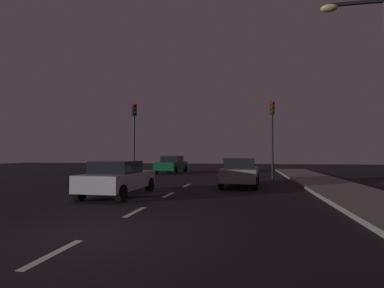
{
  "coord_description": "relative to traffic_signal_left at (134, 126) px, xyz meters",
  "views": [
    {
      "loc": [
        3.3,
        -5.92,
        1.72
      ],
      "look_at": [
        -0.55,
        14.7,
        2.41
      ],
      "focal_mm": 28.24,
      "sensor_mm": 36.0,
      "label": 1
    }
  ],
  "objects": [
    {
      "name": "car_stopped_ahead",
      "position": [
        8.0,
        -5.2,
        -3.02
      ],
      "size": [
        2.03,
        4.17,
        1.5
      ],
      "color": "gray",
      "rests_on": "ground_plane"
    },
    {
      "name": "sidewalk_curb_right",
      "position": [
        12.61,
        -8.41,
        -3.71
      ],
      "size": [
        3.0,
        40.0,
        0.15
      ],
      "primitive_type": "cube",
      "color": "gray",
      "rests_on": "ground_plane"
    },
    {
      "name": "lane_stripe_fourth",
      "position": [
        5.11,
        -5.21,
        -3.78
      ],
      "size": [
        0.16,
        1.6,
        0.01
      ],
      "primitive_type": "cube",
      "color": "silver",
      "rests_on": "ground_plane"
    },
    {
      "name": "lane_stripe_nearest",
      "position": [
        5.11,
        -16.61,
        -3.78
      ],
      "size": [
        0.16,
        1.6,
        0.01
      ],
      "primitive_type": "cube",
      "color": "silver",
      "rests_on": "ground_plane"
    },
    {
      "name": "car_adjacent_lane",
      "position": [
        3.2,
        -9.81,
        -3.04
      ],
      "size": [
        1.91,
        4.1,
        1.43
      ],
      "color": "silver",
      "rests_on": "ground_plane"
    },
    {
      "name": "street_lamp_right",
      "position": [
        12.56,
        -10.57,
        0.4
      ],
      "size": [
        2.14,
        0.36,
        6.87
      ],
      "color": "#4C4C51",
      "rests_on": "ground_plane"
    },
    {
      "name": "lane_stripe_third",
      "position": [
        5.11,
        -9.01,
        -3.78
      ],
      "size": [
        0.16,
        1.6,
        0.01
      ],
      "primitive_type": "cube",
      "color": "silver",
      "rests_on": "ground_plane"
    },
    {
      "name": "traffic_signal_left",
      "position": [
        0.0,
        0.0,
        0.0
      ],
      "size": [
        0.32,
        0.38,
        5.45
      ],
      "color": "#2D2D30",
      "rests_on": "ground_plane"
    },
    {
      "name": "car_oncoming_far",
      "position": [
        1.65,
        4.89,
        -3.0
      ],
      "size": [
        2.16,
        4.32,
        1.54
      ],
      "color": "#0F4C2D",
      "rests_on": "ground_plane"
    },
    {
      "name": "ground_plane",
      "position": [
        5.11,
        -8.41,
        -3.78
      ],
      "size": [
        80.0,
        80.0,
        0.0
      ],
      "primitive_type": "plane",
      "color": "black"
    },
    {
      "name": "traffic_signal_right",
      "position": [
        10.04,
        -0.0,
        -0.07
      ],
      "size": [
        0.32,
        0.38,
        5.33
      ],
      "color": "black",
      "rests_on": "ground_plane"
    },
    {
      "name": "lane_stripe_second",
      "position": [
        5.11,
        -12.81,
        -3.78
      ],
      "size": [
        0.16,
        1.6,
        0.01
      ],
      "primitive_type": "cube",
      "color": "silver",
      "rests_on": "ground_plane"
    }
  ]
}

